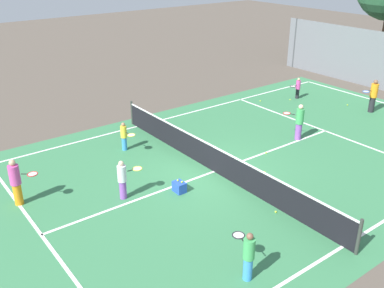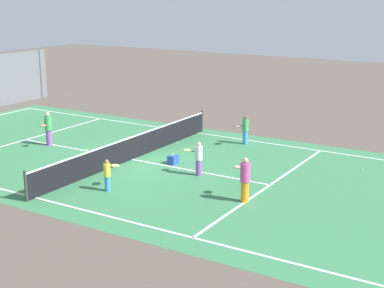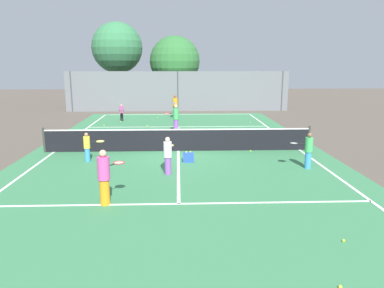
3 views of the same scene
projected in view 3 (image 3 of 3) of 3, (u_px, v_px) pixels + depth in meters
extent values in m
plane|color=brown|center=(178.00, 151.00, 16.66)|extent=(80.00, 80.00, 0.00)
cube|color=#387A4C|center=(178.00, 151.00, 16.66)|extent=(13.00, 25.00, 0.00)
cube|color=white|center=(54.00, 152.00, 16.46)|extent=(0.10, 24.00, 0.01)
cube|color=white|center=(299.00, 150.00, 16.87)|extent=(0.10, 24.00, 0.01)
cube|color=white|center=(178.00, 114.00, 28.37)|extent=(11.00, 0.10, 0.01)
cube|color=white|center=(179.00, 204.00, 10.42)|extent=(11.00, 0.10, 0.01)
cube|color=white|center=(178.00, 127.00, 22.91)|extent=(11.00, 0.10, 0.01)
cube|color=white|center=(178.00, 151.00, 16.66)|extent=(0.10, 12.80, 0.01)
cylinder|color=#333833|center=(44.00, 140.00, 16.33)|extent=(0.10, 0.10, 1.10)
cylinder|color=#333833|center=(309.00, 138.00, 16.76)|extent=(0.10, 0.10, 1.10)
cube|color=black|center=(178.00, 141.00, 16.56)|extent=(11.80, 0.03, 0.95)
cube|color=white|center=(178.00, 130.00, 16.45)|extent=(11.80, 0.04, 0.05)
cube|color=slate|center=(178.00, 91.00, 29.99)|extent=(18.00, 0.06, 3.20)
cylinder|color=#3F4447|center=(71.00, 92.00, 29.67)|extent=(0.12, 0.12, 3.20)
cylinder|color=#3F4447|center=(178.00, 91.00, 29.99)|extent=(0.12, 0.12, 3.20)
cylinder|color=#3F4447|center=(282.00, 91.00, 30.30)|extent=(0.12, 0.12, 3.20)
cylinder|color=brown|center=(175.00, 94.00, 32.13)|extent=(0.45, 0.45, 2.40)
sphere|color=#2D6B33|center=(175.00, 61.00, 31.53)|extent=(4.24, 4.24, 4.24)
cylinder|color=brown|center=(119.00, 86.00, 35.42)|extent=(0.36, 0.36, 3.47)
sphere|color=#337547|center=(117.00, 48.00, 34.67)|extent=(4.71, 4.71, 4.71)
cylinder|color=purple|center=(176.00, 126.00, 21.17)|extent=(0.27, 0.27, 0.73)
cylinder|color=#3FA559|center=(176.00, 114.00, 21.02)|extent=(0.33, 0.33, 0.64)
sphere|color=beige|center=(176.00, 106.00, 20.93)|extent=(0.20, 0.20, 0.20)
cylinder|color=black|center=(171.00, 113.00, 20.88)|extent=(0.19, 0.11, 0.03)
torus|color=red|center=(167.00, 114.00, 20.77)|extent=(0.44, 0.44, 0.03)
cylinder|color=silver|center=(167.00, 114.00, 20.77)|extent=(0.37, 0.37, 0.00)
cylinder|color=#388CD8|center=(88.00, 155.00, 14.83)|extent=(0.20, 0.20, 0.55)
cylinder|color=yellow|center=(87.00, 142.00, 14.72)|extent=(0.25, 0.25, 0.48)
sphere|color=#A37556|center=(86.00, 134.00, 14.66)|extent=(0.15, 0.15, 0.15)
cylinder|color=black|center=(94.00, 141.00, 14.75)|extent=(0.20, 0.05, 0.03)
torus|color=yellow|center=(100.00, 141.00, 14.78)|extent=(0.36, 0.36, 0.03)
cylinder|color=silver|center=(100.00, 141.00, 14.78)|extent=(0.30, 0.30, 0.00)
cylinder|color=#232328|center=(175.00, 113.00, 26.57)|extent=(0.28, 0.28, 0.76)
cylinder|color=orange|center=(175.00, 103.00, 26.41)|extent=(0.35, 0.35, 0.67)
sphere|color=brown|center=(175.00, 96.00, 26.32)|extent=(0.21, 0.21, 0.21)
cylinder|color=black|center=(174.00, 103.00, 26.09)|extent=(0.06, 0.20, 0.03)
torus|color=blue|center=(174.00, 103.00, 25.85)|extent=(0.38, 0.38, 0.03)
cylinder|color=silver|center=(174.00, 103.00, 25.85)|extent=(0.31, 0.31, 0.00)
cylinder|color=orange|center=(105.00, 192.00, 10.30)|extent=(0.27, 0.27, 0.73)
cylinder|color=#D14799|center=(104.00, 168.00, 10.15)|extent=(0.34, 0.34, 0.64)
sphere|color=tan|center=(103.00, 153.00, 10.06)|extent=(0.20, 0.20, 0.20)
cylinder|color=black|center=(112.00, 165.00, 10.40)|extent=(0.15, 0.18, 0.03)
torus|color=red|center=(119.00, 163.00, 10.60)|extent=(0.46, 0.46, 0.03)
cylinder|color=silver|center=(119.00, 163.00, 10.60)|extent=(0.39, 0.39, 0.00)
cylinder|color=purple|center=(168.00, 166.00, 13.13)|extent=(0.23, 0.23, 0.63)
cylinder|color=silver|center=(168.00, 150.00, 13.00)|extent=(0.29, 0.29, 0.55)
sphere|color=beige|center=(168.00, 139.00, 12.92)|extent=(0.17, 0.17, 0.17)
cylinder|color=black|center=(169.00, 147.00, 13.28)|extent=(0.05, 0.20, 0.03)
torus|color=yellow|center=(170.00, 145.00, 13.53)|extent=(0.36, 0.36, 0.03)
cylinder|color=silver|center=(170.00, 145.00, 13.53)|extent=(0.30, 0.30, 0.00)
cylinder|color=#388CD8|center=(308.00, 160.00, 13.87)|extent=(0.23, 0.23, 0.63)
cylinder|color=#3FA559|center=(309.00, 145.00, 13.75)|extent=(0.29, 0.29, 0.55)
sphere|color=brown|center=(310.00, 135.00, 13.67)|extent=(0.17, 0.17, 0.17)
cylinder|color=black|center=(301.00, 144.00, 13.80)|extent=(0.20, 0.08, 0.03)
torus|color=black|center=(294.00, 143.00, 13.86)|extent=(0.40, 0.40, 0.03)
cylinder|color=silver|center=(294.00, 143.00, 13.86)|extent=(0.34, 0.34, 0.00)
cylinder|color=#232328|center=(122.00, 117.00, 25.23)|extent=(0.19, 0.19, 0.52)
cylinder|color=#D14799|center=(122.00, 110.00, 25.12)|extent=(0.24, 0.24, 0.46)
sphere|color=tan|center=(121.00, 105.00, 25.06)|extent=(0.14, 0.14, 0.14)
cylinder|color=black|center=(122.00, 110.00, 24.86)|extent=(0.06, 0.20, 0.03)
torus|color=black|center=(121.00, 110.00, 24.62)|extent=(0.37, 0.37, 0.03)
cylinder|color=silver|center=(121.00, 110.00, 24.62)|extent=(0.31, 0.31, 0.00)
cube|color=blue|center=(188.00, 157.00, 14.83)|extent=(0.43, 0.32, 0.36)
sphere|color=#CCE533|center=(186.00, 152.00, 14.78)|extent=(0.07, 0.07, 0.07)
sphere|color=#CCE533|center=(191.00, 152.00, 14.84)|extent=(0.07, 0.07, 0.07)
sphere|color=#CCE533|center=(214.00, 147.00, 17.33)|extent=(0.07, 0.07, 0.07)
sphere|color=#CCE533|center=(341.00, 287.00, 6.51)|extent=(0.07, 0.07, 0.07)
sphere|color=#CCE533|center=(158.00, 118.00, 26.51)|extent=(0.07, 0.07, 0.07)
sphere|color=#CCE533|center=(121.00, 122.00, 24.75)|extent=(0.07, 0.07, 0.07)
sphere|color=#CCE533|center=(179.00, 139.00, 19.21)|extent=(0.07, 0.07, 0.07)
sphere|color=#CCE533|center=(203.00, 143.00, 18.05)|extent=(0.07, 0.07, 0.07)
sphere|color=#CCE533|center=(104.00, 125.00, 23.34)|extent=(0.07, 0.07, 0.07)
sphere|color=#CCE533|center=(344.00, 241.00, 8.20)|extent=(0.07, 0.07, 0.07)
sphere|color=#CCE533|center=(64.00, 147.00, 17.39)|extent=(0.07, 0.07, 0.07)
sphere|color=#CCE533|center=(251.00, 122.00, 24.43)|extent=(0.07, 0.07, 0.07)
sphere|color=#CCE533|center=(147.00, 126.00, 23.17)|extent=(0.07, 0.07, 0.07)
sphere|color=#CCE533|center=(251.00, 151.00, 16.56)|extent=(0.07, 0.07, 0.07)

